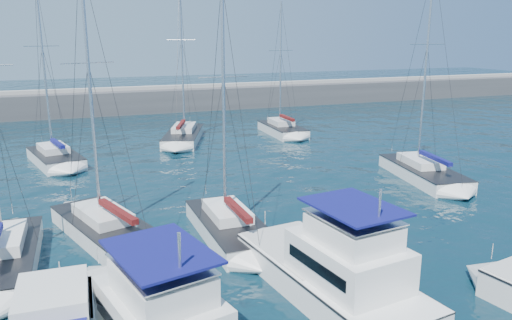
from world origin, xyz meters
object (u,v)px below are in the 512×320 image
object	(u,v)px
sailboat_mid_c	(230,227)
sailboat_mid_e	(423,172)
sailboat_back_c	(282,129)
sailboat_back_b	(184,136)
motor_yacht_stbd_inner	(335,273)
sailboat_mid_a	(2,258)
sailboat_back_a	(55,157)
sailboat_mid_b	(108,229)

from	to	relation	value
sailboat_mid_c	sailboat_mid_e	size ratio (longest dim) A/B	0.85
sailboat_back_c	sailboat_mid_e	bearing A→B (deg)	-80.01
sailboat_mid_c	sailboat_back_b	distance (m)	24.99
motor_yacht_stbd_inner	sailboat_back_b	distance (m)	32.43
sailboat_mid_a	sailboat_back_c	world-z (taller)	sailboat_mid_a
sailboat_mid_a	sailboat_mid_e	world-z (taller)	sailboat_mid_e
sailboat_mid_c	sailboat_back_a	bearing A→B (deg)	113.85
sailboat_mid_a	sailboat_mid_e	bearing A→B (deg)	11.94
sailboat_mid_e	sailboat_back_a	bearing A→B (deg)	159.93
sailboat_back_b	sailboat_back_c	size ratio (longest dim) A/B	1.13
motor_yacht_stbd_inner	sailboat_mid_e	size ratio (longest dim) A/B	0.65
motor_yacht_stbd_inner	sailboat_back_c	xyz separation A→B (m)	(11.45, 32.22, -0.61)
sailboat_mid_b	sailboat_back_c	xyz separation A→B (m)	(19.67, 22.73, 0.01)
sailboat_mid_a	sailboat_back_b	bearing A→B (deg)	61.87
sailboat_back_b	sailboat_back_c	world-z (taller)	sailboat_back_b
sailboat_mid_b	sailboat_mid_c	size ratio (longest dim) A/B	1.09
sailboat_mid_e	sailboat_mid_c	bearing A→B (deg)	-153.33
sailboat_back_a	sailboat_back_c	bearing A→B (deg)	-2.00
sailboat_mid_b	motor_yacht_stbd_inner	bearing A→B (deg)	-68.22
sailboat_mid_c	sailboat_mid_e	world-z (taller)	sailboat_mid_e
sailboat_back_a	sailboat_mid_b	bearing A→B (deg)	-95.44
sailboat_mid_b	sailboat_back_c	size ratio (longest dim) A/B	1.04
sailboat_back_c	motor_yacht_stbd_inner	bearing A→B (deg)	-108.66
sailboat_back_b	sailboat_mid_a	bearing A→B (deg)	-99.27
motor_yacht_stbd_inner	sailboat_back_c	size ratio (longest dim) A/B	0.72
sailboat_mid_e	sailboat_back_a	xyz separation A→B (m)	(-25.65, 14.14, 0.01)
sailboat_mid_c	sailboat_back_b	world-z (taller)	sailboat_back_b
sailboat_mid_c	sailboat_back_a	distance (m)	21.49
sailboat_mid_b	sailboat_back_c	world-z (taller)	sailboat_mid_b
sailboat_mid_a	sailboat_back_a	xyz separation A→B (m)	(1.90, 19.50, 0.02)
sailboat_back_a	sailboat_mid_e	bearing A→B (deg)	-43.67
motor_yacht_stbd_inner	sailboat_back_a	xyz separation A→B (m)	(-11.12, 27.10, -0.60)
motor_yacht_stbd_inner	sailboat_mid_b	distance (m)	12.57
sailboat_back_a	sailboat_back_b	bearing A→B (deg)	9.31
sailboat_mid_b	sailboat_mid_a	bearing A→B (deg)	-177.55
sailboat_mid_c	sailboat_back_c	bearing A→B (deg)	60.21
sailboat_mid_e	sailboat_back_c	world-z (taller)	sailboat_mid_e
sailboat_mid_a	sailboat_back_b	xyz separation A→B (m)	(13.80, 24.82, 0.00)
sailboat_mid_a	sailboat_mid_c	bearing A→B (deg)	0.92
motor_yacht_stbd_inner	sailboat_mid_e	world-z (taller)	sailboat_mid_e
sailboat_back_a	sailboat_back_b	distance (m)	13.03
sailboat_mid_c	sailboat_mid_a	bearing A→B (deg)	179.01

